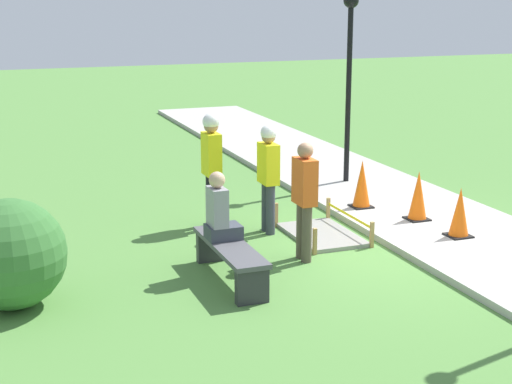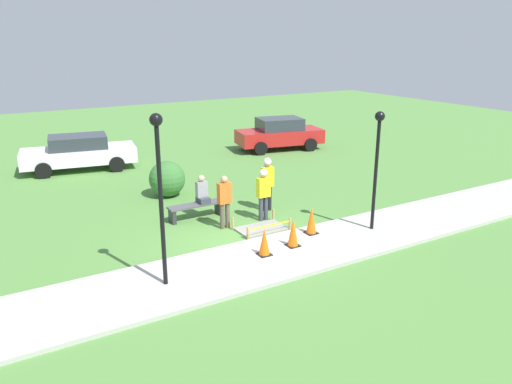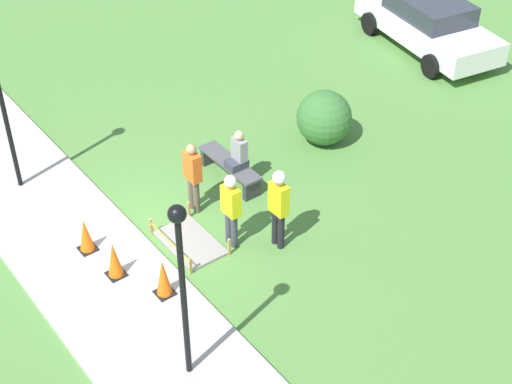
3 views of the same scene
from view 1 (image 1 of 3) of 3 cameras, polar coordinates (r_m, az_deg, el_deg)
ground_plane at (r=11.38m, az=9.80°, el=-4.19°), size 60.00×60.00×0.00m
sidewalk at (r=12.03m, az=15.04°, el=-3.20°), size 28.00×2.54×0.10m
wet_concrete_patch at (r=11.85m, az=4.81°, el=-3.07°), size 1.49×0.95×0.38m
traffic_cone_near_patch at (r=11.78m, az=14.59°, el=-1.46°), size 0.34×0.34×0.73m
traffic_cone_far_patch at (r=12.50m, az=11.71°, el=-0.27°), size 0.34×0.34×0.78m
traffic_cone_sidewalk_edge at (r=13.08m, az=7.70°, el=0.58°), size 0.34×0.34×0.80m
park_bench at (r=9.95m, az=-1.90°, el=-4.59°), size 1.80×0.44×0.49m
person_seated_on_bench at (r=10.02m, az=-2.66°, el=-1.52°), size 0.36×0.44×0.89m
worker_supervisor at (r=12.06m, az=-3.25°, el=2.36°), size 0.40×0.26×1.80m
worker_assistant at (r=11.77m, az=0.91°, el=1.61°), size 0.40×0.24×1.67m
bystander_in_orange_shirt at (r=10.57m, az=3.55°, el=-0.21°), size 0.40×0.22×1.64m
lamppost_near at (r=14.61m, az=6.81°, el=9.66°), size 0.28×0.28×3.47m
shrub_rounded_near at (r=9.46m, az=-17.44°, el=-4.35°), size 1.30×1.30×1.30m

